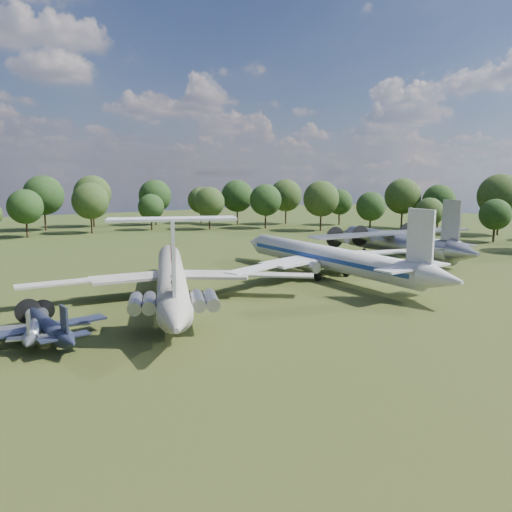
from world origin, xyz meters
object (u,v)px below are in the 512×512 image
tu104_jet (328,262)px  small_prop_west (48,330)px  il62_airliner (172,283)px  an12_transport (396,246)px  small_prop_northwest (37,329)px  person_on_il62 (173,279)px

tu104_jet → small_prop_west: tu104_jet is taller
tu104_jet → small_prop_west: (-42.09, -9.68, -1.33)m
il62_airliner → an12_transport: bearing=29.1°
il62_airliner → small_prop_northwest: size_ratio=3.51×
il62_airliner → small_prop_west: bearing=-131.8°
small_prop_northwest → person_on_il62: person_on_il62 is taller
an12_transport → il62_airliner: bearing=-165.5°
il62_airliner → person_on_il62: (-4.58, -12.42, 3.25)m
an12_transport → small_prop_northwest: size_ratio=2.84×
il62_airliner → small_prop_west: (-15.95, -8.48, -1.21)m
tu104_jet → small_prop_northwest: 43.80m
tu104_jet → small_prop_west: 43.21m
tu104_jet → small_prop_west: bearing=-169.7°
il62_airliner → tu104_jet: (26.14, 1.21, 0.11)m
il62_airliner → person_on_il62: person_on_il62 is taller
an12_transport → tu104_jet: bearing=-158.1°
small_prop_west → person_on_il62: size_ratio=8.86×
small_prop_west → small_prop_northwest: bearing=115.6°
small_prop_west → small_prop_northwest: size_ratio=1.14×
tu104_jet → an12_transport: 22.17m
an12_transport → person_on_il62: (-52.01, -19.82, 3.05)m
person_on_il62 → il62_airliner: bearing=-94.5°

